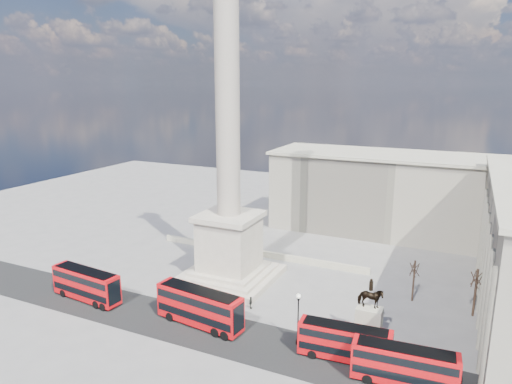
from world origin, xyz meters
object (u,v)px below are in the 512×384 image
object	(u,v)px
equestrian_statue	(369,319)
red_bus_d	(345,342)
nelsons_column	(229,201)
pedestrian_crossing	(251,303)
red_bus_a	(87,284)
pedestrian_walking	(374,335)
pedestrian_standing	(430,361)
red_bus_c	(405,366)
victorian_lamp	(298,315)
red_bus_b	(200,307)

from	to	relation	value
equestrian_statue	red_bus_d	bearing A→B (deg)	-105.81
nelsons_column	pedestrian_crossing	xyz separation A→B (m)	(7.32, -7.54, -12.03)
nelsons_column	red_bus_a	xyz separation A→B (m)	(-15.10, -15.14, -10.51)
nelsons_column	red_bus_a	world-z (taller)	nelsons_column
equestrian_statue	pedestrian_walking	bearing A→B (deg)	-20.71
red_bus_a	pedestrian_walking	world-z (taller)	red_bus_a
pedestrian_walking	pedestrian_standing	size ratio (longest dim) A/B	0.99
red_bus_a	pedestrian_crossing	world-z (taller)	red_bus_a
red_bus_a	red_bus_d	distance (m)	37.26
nelsons_column	pedestrian_crossing	size ratio (longest dim) A/B	28.09
red_bus_c	victorian_lamp	xyz separation A→B (m)	(-12.54, 2.55, 1.60)
red_bus_c	pedestrian_crossing	xyz separation A→B (m)	(-21.47, 8.17, -1.35)
nelsons_column	victorian_lamp	distance (m)	22.80
pedestrian_standing	red_bus_d	bearing A→B (deg)	5.81
nelsons_column	red_bus_b	xyz separation A→B (m)	(3.39, -14.33, -10.35)
pedestrian_standing	red_bus_c	bearing A→B (deg)	52.71
red_bus_a	pedestrian_standing	world-z (taller)	red_bus_a
nelsons_column	victorian_lamp	bearing A→B (deg)	-39.01
equestrian_statue	pedestrian_standing	distance (m)	8.15
nelsons_column	red_bus_c	size ratio (longest dim) A/B	4.66
nelsons_column	pedestrian_standing	size ratio (longest dim) A/B	28.03
nelsons_column	pedestrian_walking	xyz separation A→B (m)	(24.38, -8.79, -12.04)
equestrian_statue	pedestrian_standing	bearing A→B (deg)	-22.07
red_bus_b	pedestrian_standing	world-z (taller)	red_bus_b
red_bus_b	pedestrian_crossing	size ratio (longest dim) A/B	6.94
red_bus_c	pedestrian_walking	distance (m)	8.32
pedestrian_walking	pedestrian_crossing	world-z (taller)	pedestrian_crossing
red_bus_c	pedestrian_crossing	world-z (taller)	red_bus_c
pedestrian_walking	red_bus_d	bearing A→B (deg)	-108.44
red_bus_c	red_bus_d	distance (m)	6.89
red_bus_d	equestrian_statue	world-z (taller)	equestrian_statue
red_bus_a	pedestrian_crossing	bearing A→B (deg)	23.90
equestrian_statue	pedestrian_walking	distance (m)	2.02
victorian_lamp	nelsons_column	bearing A→B (deg)	140.99
nelsons_column	victorian_lamp	world-z (taller)	nelsons_column
red_bus_b	pedestrian_walking	size ratio (longest dim) A/B	7.01
red_bus_d	pedestrian_walking	xyz separation A→B (m)	(2.24, 5.13, -1.31)
pedestrian_walking	equestrian_statue	bearing A→B (deg)	164.44
pedestrian_standing	red_bus_a	bearing A→B (deg)	-4.95
victorian_lamp	pedestrian_standing	world-z (taller)	victorian_lamp
victorian_lamp	pedestrian_standing	distance (m)	15.15
red_bus_b	red_bus_d	world-z (taller)	red_bus_b
red_bus_c	victorian_lamp	bearing A→B (deg)	164.01
red_bus_a	red_bus_b	bearing A→B (deg)	7.69
red_bus_d	victorian_lamp	size ratio (longest dim) A/B	1.60
red_bus_b	victorian_lamp	distance (m)	12.98
red_bus_b	red_bus_d	bearing A→B (deg)	7.85
red_bus_d	pedestrian_standing	size ratio (longest dim) A/B	5.87
nelsons_column	equestrian_statue	bearing A→B (deg)	-19.80
red_bus_b	nelsons_column	bearing A→B (deg)	109.92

